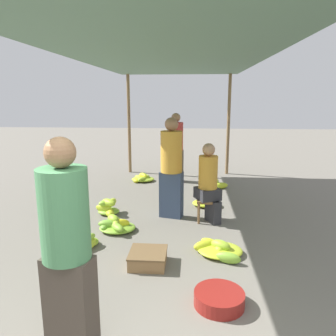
# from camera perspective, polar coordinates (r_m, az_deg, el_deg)

# --- Properties ---
(canopy_post_back_left) EXTENTS (0.08, 0.08, 2.54)m
(canopy_post_back_left) POSITION_cam_1_polar(r_m,az_deg,el_deg) (8.67, -6.80, 7.52)
(canopy_post_back_left) COLOR olive
(canopy_post_back_left) RESTS_ON ground
(canopy_post_back_right) EXTENTS (0.08, 0.08, 2.54)m
(canopy_post_back_right) POSITION_cam_1_polar(r_m,az_deg,el_deg) (8.56, 10.48, 7.35)
(canopy_post_back_right) COLOR olive
(canopy_post_back_right) RESTS_ON ground
(canopy_tarp) EXTENTS (2.97, 7.25, 0.04)m
(canopy_tarp) POSITION_cam_1_polar(r_m,az_deg,el_deg) (5.11, 0.09, 18.92)
(canopy_tarp) COLOR #567A60
(canopy_tarp) RESTS_ON canopy_post_front_left
(vendor_foreground) EXTENTS (0.43, 0.43, 1.70)m
(vendor_foreground) POSITION_cam_1_polar(r_m,az_deg,el_deg) (2.61, -17.24, -12.86)
(vendor_foreground) COLOR #4C4238
(vendor_foreground) RESTS_ON ground
(stool) EXTENTS (0.34, 0.34, 0.37)m
(stool) POSITION_cam_1_polar(r_m,az_deg,el_deg) (5.33, 6.85, -6.08)
(stool) COLOR brown
(stool) RESTS_ON ground
(vendor_seated) EXTENTS (0.45, 0.45, 1.27)m
(vendor_seated) POSITION_cam_1_polar(r_m,az_deg,el_deg) (5.22, 7.13, -2.42)
(vendor_seated) COLOR #2D2D33
(vendor_seated) RESTS_ON ground
(basin_black) EXTENTS (0.49, 0.49, 0.14)m
(basin_black) POSITION_cam_1_polar(r_m,az_deg,el_deg) (3.42, 8.90, -21.57)
(basin_black) COLOR maroon
(basin_black) RESTS_ON ground
(banana_pile_left_0) EXTENTS (0.39, 0.42, 0.19)m
(banana_pile_left_0) POSITION_cam_1_polar(r_m,az_deg,el_deg) (4.63, -14.23, -12.38)
(banana_pile_left_0) COLOR #B0CB2D
(banana_pile_left_0) RESTS_ON ground
(banana_pile_left_1) EXTENTS (0.42, 0.47, 0.28)m
(banana_pile_left_1) POSITION_cam_1_polar(r_m,az_deg,el_deg) (5.72, -10.34, -6.76)
(banana_pile_left_1) COLOR #B6CD2C
(banana_pile_left_1) RESTS_ON ground
(banana_pile_left_2) EXTENTS (0.56, 0.53, 0.24)m
(banana_pile_left_2) POSITION_cam_1_polar(r_m,az_deg,el_deg) (5.04, -9.09, -9.84)
(banana_pile_left_2) COLOR #98C131
(banana_pile_left_2) RESTS_ON ground
(banana_pile_left_3) EXTENTS (0.54, 0.62, 0.19)m
(banana_pile_left_3) POSITION_cam_1_polar(r_m,az_deg,el_deg) (7.89, -4.46, -1.78)
(banana_pile_left_3) COLOR #A5C62F
(banana_pile_left_3) RESTS_ON ground
(banana_pile_right_0) EXTENTS (0.56, 0.56, 0.19)m
(banana_pile_right_0) POSITION_cam_1_polar(r_m,az_deg,el_deg) (7.39, 8.05, -2.84)
(banana_pile_right_0) COLOR #A7C72E
(banana_pile_right_0) RESTS_ON ground
(banana_pile_right_1) EXTENTS (0.65, 0.64, 0.19)m
(banana_pile_right_1) POSITION_cam_1_polar(r_m,az_deg,el_deg) (4.36, 8.74, -13.78)
(banana_pile_right_1) COLOR #81B835
(banana_pile_right_1) RESTS_ON ground
(banana_pile_right_2) EXTENTS (0.50, 0.45, 0.19)m
(banana_pile_right_2) POSITION_cam_1_polar(r_m,az_deg,el_deg) (6.12, 6.76, -5.89)
(banana_pile_right_2) COLOR #BDD02A
(banana_pile_right_2) RESTS_ON ground
(crate_near) EXTENTS (0.44, 0.44, 0.17)m
(crate_near) POSITION_cam_1_polar(r_m,az_deg,el_deg) (4.06, -3.51, -15.39)
(crate_near) COLOR olive
(crate_near) RESTS_ON ground
(shopper_walking_mid) EXTENTS (0.43, 0.43, 1.66)m
(shopper_walking_mid) POSITION_cam_1_polar(r_m,az_deg,el_deg) (5.33, 0.60, 0.25)
(shopper_walking_mid) COLOR #384766
(shopper_walking_mid) RESTS_ON ground
(shopper_walking_far) EXTENTS (0.37, 0.36, 1.62)m
(shopper_walking_far) POSITION_cam_1_polar(r_m,az_deg,el_deg) (7.69, 1.36, 3.77)
(shopper_walking_far) COLOR #4C4238
(shopper_walking_far) RESTS_ON ground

